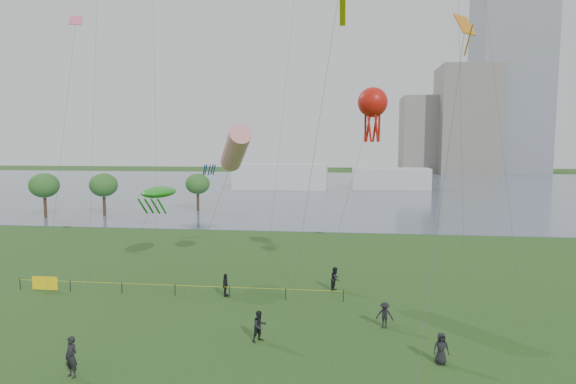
# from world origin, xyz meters

# --- Properties ---
(lake) EXTENTS (400.00, 120.00, 0.08)m
(lake) POSITION_xyz_m (0.00, 100.00, 0.02)
(lake) COLOR slate
(lake) RESTS_ON ground_plane
(tower) EXTENTS (24.00, 24.00, 120.00)m
(tower) POSITION_xyz_m (62.00, 168.00, 60.00)
(tower) COLOR slate
(tower) RESTS_ON ground_plane
(building_mid) EXTENTS (20.00, 20.00, 38.00)m
(building_mid) POSITION_xyz_m (46.00, 162.00, 19.00)
(building_mid) COLOR slate
(building_mid) RESTS_ON ground_plane
(building_low) EXTENTS (16.00, 18.00, 28.00)m
(building_low) POSITION_xyz_m (32.00, 168.00, 14.00)
(building_low) COLOR slate
(building_low) RESTS_ON ground_plane
(pavilion_left) EXTENTS (22.00, 8.00, 6.00)m
(pavilion_left) POSITION_xyz_m (-12.00, 95.00, 3.00)
(pavilion_left) COLOR silver
(pavilion_left) RESTS_ON ground_plane
(pavilion_right) EXTENTS (18.00, 7.00, 5.00)m
(pavilion_right) POSITION_xyz_m (14.00, 98.00, 2.50)
(pavilion_right) COLOR silver
(pavilion_right) RESTS_ON ground_plane
(trees) EXTENTS (23.96, 13.62, 6.55)m
(trees) POSITION_xyz_m (-31.68, 50.38, 4.61)
(trees) COLOR #332417
(trees) RESTS_ON ground_plane
(fence) EXTENTS (24.07, 0.07, 1.05)m
(fence) POSITION_xyz_m (-14.80, 14.28, 0.55)
(fence) COLOR black
(fence) RESTS_ON ground_plane
(spectator_a) EXTENTS (1.05, 1.05, 1.72)m
(spectator_a) POSITION_xyz_m (-1.23, 7.10, 0.86)
(spectator_a) COLOR black
(spectator_a) RESTS_ON ground_plane
(spectator_b) EXTENTS (1.08, 0.72, 1.56)m
(spectator_b) POSITION_xyz_m (5.76, 9.87, 0.78)
(spectator_b) COLOR black
(spectator_b) RESTS_ON ground_plane
(spectator_c) EXTENTS (0.44, 0.98, 1.65)m
(spectator_c) POSITION_xyz_m (-5.03, 14.50, 0.82)
(spectator_c) COLOR black
(spectator_c) RESTS_ON ground_plane
(spectator_d) EXTENTS (0.82, 0.59, 1.58)m
(spectator_d) POSITION_xyz_m (8.16, 5.48, 0.79)
(spectator_d) COLOR black
(spectator_d) RESTS_ON ground_plane
(spectator_f) EXTENTS (0.83, 0.70, 1.94)m
(spectator_f) POSITION_xyz_m (-9.22, 2.05, 0.97)
(spectator_f) COLOR black
(spectator_f) RESTS_ON ground_plane
(spectator_g) EXTENTS (0.93, 1.03, 1.75)m
(spectator_g) POSITION_xyz_m (2.71, 16.84, 0.88)
(spectator_g) COLOR black
(spectator_g) RESTS_ON ground_plane
(kite_windsock) EXTENTS (4.47, 7.29, 12.32)m
(kite_windsock) POSITION_xyz_m (-5.26, 19.02, 10.43)
(kite_windsock) COLOR #3F3F42
(kite_creature) EXTENTS (2.58, 11.18, 7.17)m
(kite_creature) POSITION_xyz_m (-12.47, 21.18, 6.69)
(kite_creature) COLOR #3F3F42
(kite_octopus) EXTENTS (4.85, 8.28, 14.96)m
(kite_octopus) POSITION_xyz_m (5.28, 18.08, 13.78)
(kite_octopus) COLOR #3F3F42
(kite_delta) EXTENTS (5.17, 14.06, 17.82)m
(kite_delta) POSITION_xyz_m (9.42, 8.74, 16.09)
(kite_delta) COLOR #3F3F42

